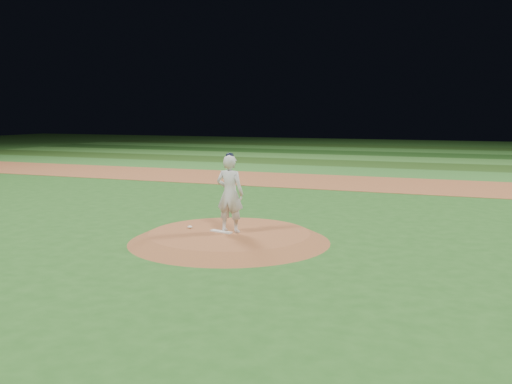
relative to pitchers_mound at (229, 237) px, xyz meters
name	(u,v)px	position (x,y,z in m)	size (l,w,h in m)	color
ground	(229,241)	(0.00, 0.00, -0.12)	(120.00, 120.00, 0.00)	#24581C
infield_dirt_band	(343,182)	(0.00, 14.00, -0.12)	(70.00, 6.00, 0.02)	#98552F
outfield_stripe_0	(364,172)	(0.00, 19.50, -0.12)	(70.00, 5.00, 0.02)	#317028
outfield_stripe_1	(378,164)	(0.00, 24.50, -0.12)	(70.00, 5.00, 0.02)	#244A17
outfield_stripe_2	(389,159)	(0.00, 29.50, -0.12)	(70.00, 5.00, 0.02)	#397B2C
outfield_stripe_3	(398,154)	(0.00, 34.50, -0.12)	(70.00, 5.00, 0.02)	#1B4516
outfield_stripe_4	(405,150)	(0.00, 39.50, -0.12)	(70.00, 5.00, 0.02)	#34762B
outfield_stripe_5	(411,147)	(0.00, 44.50, -0.12)	(70.00, 5.00, 0.02)	#234C18
pitchers_mound	(229,237)	(0.00, 0.00, 0.00)	(5.50, 5.50, 0.25)	brown
pitching_rubber	(221,232)	(-0.21, -0.08, 0.14)	(0.68, 0.17, 0.03)	white
rosin_bag	(190,227)	(-1.26, 0.09, 0.16)	(0.14, 0.14, 0.08)	white
pitcher_on_mound	(230,193)	(0.00, 0.05, 1.19)	(0.78, 0.52, 2.18)	silver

